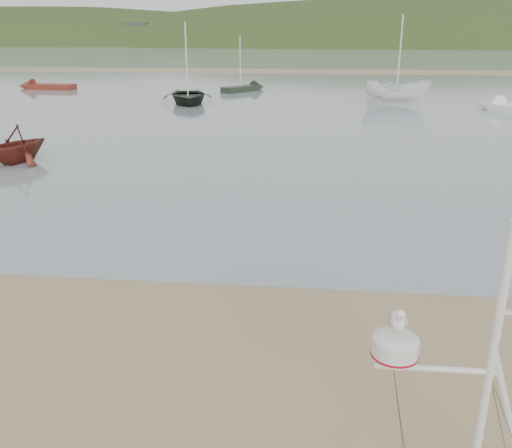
# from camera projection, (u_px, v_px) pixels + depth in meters

# --- Properties ---
(ground) EXTENTS (560.00, 560.00, 0.00)m
(ground) POSITION_uv_depth(u_px,v_px,m) (140.00, 400.00, 8.14)
(ground) COLOR #8D7551
(ground) RESTS_ON ground
(water) EXTENTS (560.00, 256.00, 0.04)m
(water) POSITION_uv_depth(u_px,v_px,m) (305.00, 54.00, 131.75)
(water) COLOR gray
(water) RESTS_ON ground
(sandbar) EXTENTS (560.00, 7.00, 0.07)m
(sandbar) POSITION_uv_depth(u_px,v_px,m) (297.00, 71.00, 73.67)
(sandbar) COLOR #8D7551
(sandbar) RESTS_ON water
(hill_ridge) EXTENTS (620.00, 180.00, 80.00)m
(hill_ridge) POSITION_uv_depth(u_px,v_px,m) (352.00, 92.00, 233.03)
(hill_ridge) COLOR #243716
(hill_ridge) RESTS_ON ground
(far_cottages) EXTENTS (294.40, 6.30, 8.00)m
(far_cottages) POSITION_uv_depth(u_px,v_px,m) (318.00, 35.00, 190.05)
(far_cottages) COLOR silver
(far_cottages) RESTS_ON ground
(boat_dark) EXTENTS (4.04, 2.07, 5.43)m
(boat_dark) POSITION_uv_depth(u_px,v_px,m) (187.00, 66.00, 40.07)
(boat_dark) COLOR black
(boat_dark) RESTS_ON water
(boat_red) EXTENTS (2.97, 2.43, 2.97)m
(boat_red) POSITION_uv_depth(u_px,v_px,m) (13.00, 127.00, 22.12)
(boat_red) COLOR maroon
(boat_red) RESTS_ON water
(boat_white) EXTENTS (2.27, 2.23, 4.84)m
(boat_white) POSITION_uv_depth(u_px,v_px,m) (398.00, 71.00, 39.58)
(boat_white) COLOR white
(boat_white) RESTS_ON water
(dinghy_red_far) EXTENTS (5.77, 1.87, 1.38)m
(dinghy_red_far) POSITION_uv_depth(u_px,v_px,m) (39.00, 86.00, 51.14)
(dinghy_red_far) COLOR maroon
(dinghy_red_far) RESTS_ON ground
(sailboat_white_near) EXTENTS (4.97, 6.47, 6.63)m
(sailboat_white_near) POSITION_uv_depth(u_px,v_px,m) (507.00, 108.00, 36.66)
(sailboat_white_near) COLOR white
(sailboat_white_near) RESTS_ON ground
(sailboat_dark_mid) EXTENTS (4.05, 4.83, 5.14)m
(sailboat_dark_mid) POSITION_uv_depth(u_px,v_px,m) (249.00, 88.00, 49.66)
(sailboat_dark_mid) COLOR black
(sailboat_dark_mid) RESTS_ON ground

